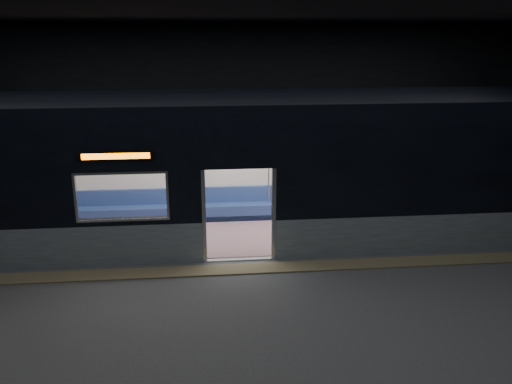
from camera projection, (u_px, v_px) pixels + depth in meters
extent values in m
cube|color=#47494C|center=(243.00, 282.00, 10.75)|extent=(24.00, 14.00, 0.01)
cube|color=black|center=(241.00, 19.00, 9.30)|extent=(24.00, 14.00, 0.04)
cube|color=black|center=(225.00, 107.00, 16.67)|extent=(24.00, 0.04, 5.00)
cube|color=#8C7F59|center=(241.00, 269.00, 11.27)|extent=(22.80, 0.50, 0.03)
cube|color=#94A7B0|center=(5.00, 249.00, 11.16)|extent=(8.30, 0.12, 0.90)
cube|color=#94A7B0|center=(456.00, 232.00, 12.10)|extent=(8.30, 0.12, 0.90)
cube|color=black|center=(464.00, 163.00, 11.63)|extent=(8.30, 0.12, 2.30)
cube|color=black|center=(238.00, 141.00, 11.00)|extent=(1.40, 0.12, 1.15)
cube|color=#B7BABC|center=(204.00, 216.00, 11.39)|extent=(0.08, 0.14, 2.05)
cube|color=#B7BABC|center=(274.00, 214.00, 11.53)|extent=(0.08, 0.14, 2.05)
cube|color=black|center=(116.00, 156.00, 10.75)|extent=(1.50, 0.04, 0.18)
cube|color=orange|center=(116.00, 156.00, 10.75)|extent=(1.34, 0.03, 0.12)
cube|color=beige|center=(231.00, 158.00, 14.04)|extent=(18.00, 0.12, 3.20)
cube|color=black|center=(234.00, 100.00, 12.18)|extent=(18.00, 3.00, 0.15)
cube|color=gray|center=(235.00, 235.00, 13.13)|extent=(17.76, 2.76, 0.04)
cube|color=beige|center=(234.00, 140.00, 12.45)|extent=(17.76, 2.76, 0.10)
cube|color=navy|center=(232.00, 211.00, 14.13)|extent=(11.00, 0.48, 0.41)
cube|color=navy|center=(232.00, 194.00, 14.19)|extent=(11.00, 0.10, 0.40)
cube|color=#7A5964|center=(86.00, 249.00, 11.71)|extent=(4.40, 0.48, 0.41)
cube|color=#7A5964|center=(383.00, 238.00, 12.34)|extent=(4.40, 0.48, 0.41)
cylinder|color=silver|center=(194.00, 206.00, 11.62)|extent=(0.04, 0.04, 2.26)
cylinder|color=silver|center=(195.00, 178.00, 13.78)|extent=(0.04, 0.04, 2.26)
cylinder|color=silver|center=(281.00, 203.00, 11.81)|extent=(0.04, 0.04, 2.26)
cylinder|color=silver|center=(269.00, 176.00, 13.96)|extent=(0.04, 0.04, 2.26)
cylinder|color=silver|center=(232.00, 147.00, 13.59)|extent=(11.00, 0.03, 0.03)
cube|color=black|center=(343.00, 200.00, 14.09)|extent=(0.18, 0.50, 0.17)
cube|color=black|center=(351.00, 200.00, 14.12)|extent=(0.18, 0.50, 0.17)
cylinder|color=black|center=(345.00, 213.00, 13.96)|extent=(0.12, 0.12, 0.43)
cylinder|color=black|center=(353.00, 213.00, 13.98)|extent=(0.12, 0.12, 0.43)
cube|color=#C95461|center=(345.00, 197.00, 14.30)|extent=(0.42, 0.23, 0.21)
cylinder|color=#C95461|center=(345.00, 183.00, 14.22)|extent=(0.41, 0.41, 0.55)
sphere|color=tan|center=(346.00, 169.00, 14.08)|extent=(0.22, 0.22, 0.22)
sphere|color=black|center=(346.00, 167.00, 14.11)|extent=(0.23, 0.23, 0.23)
cube|color=black|center=(348.00, 195.00, 13.98)|extent=(0.38, 0.36, 0.15)
cube|color=white|center=(418.00, 159.00, 14.48)|extent=(0.96, 0.03, 0.63)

